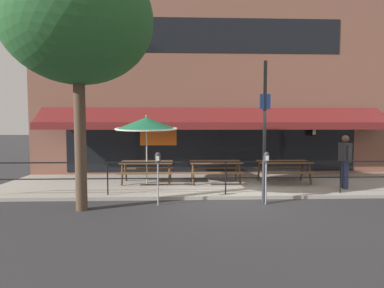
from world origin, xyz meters
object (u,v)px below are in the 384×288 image
object	(u,v)px
picnic_table_right	(284,166)
pedestrian_walking	(345,159)
picnic_table_left	(147,166)
parking_meter_far	(266,162)
parking_meter_near	(158,162)
picnic_table_centre	(215,166)
street_sign_pole	(265,131)
patio_umbrella_left	(146,124)
street_tree_curbside	(81,10)

from	to	relation	value
picnic_table_right	pedestrian_walking	xyz separation A→B (m)	(1.63, -0.99, 0.35)
picnic_table_left	pedestrian_walking	xyz separation A→B (m)	(6.45, -1.09, 0.35)
picnic_table_left	parking_meter_far	xyz separation A→B (m)	(3.47, -2.59, 0.44)
picnic_table_right	parking_meter_near	size ratio (longest dim) A/B	1.27
pedestrian_walking	picnic_table_left	bearing A→B (deg)	170.44
picnic_table_centre	parking_meter_near	xyz separation A→B (m)	(-1.82, -2.55, 0.44)
street_sign_pole	parking_meter_far	bearing A→B (deg)	-67.91
picnic_table_right	street_sign_pole	xyz separation A→B (m)	(-1.38, -2.41, 1.26)
patio_umbrella_left	parking_meter_near	size ratio (longest dim) A/B	1.67
street_sign_pole	parking_meter_near	bearing A→B (deg)	-178.50
picnic_table_right	patio_umbrella_left	distance (m)	5.04
picnic_table_right	parking_meter_near	world-z (taller)	parking_meter_near
parking_meter_near	street_tree_curbside	world-z (taller)	street_tree_curbside
picnic_table_centre	street_tree_curbside	size ratio (longest dim) A/B	0.27
street_tree_curbside	parking_meter_near	bearing A→B (deg)	14.02
parking_meter_far	street_tree_curbside	bearing A→B (deg)	-174.71
picnic_table_centre	parking_meter_near	size ratio (longest dim) A/B	1.27
parking_meter_far	street_sign_pole	world-z (taller)	street_sign_pole
parking_meter_far	pedestrian_walking	bearing A→B (deg)	26.75
pedestrian_walking	parking_meter_far	size ratio (longest dim) A/B	1.20
picnic_table_centre	parking_meter_far	xyz separation A→B (m)	(1.06, -2.56, 0.44)
street_sign_pole	street_tree_curbside	bearing A→B (deg)	-173.61
parking_meter_near	street_tree_curbside	distance (m)	4.15
pedestrian_walking	street_sign_pole	xyz separation A→B (m)	(-3.01, -1.41, 0.91)
picnic_table_left	picnic_table_centre	size ratio (longest dim) A/B	1.00
picnic_table_centre	picnic_table_right	xyz separation A→B (m)	(2.41, -0.07, 0.00)
pedestrian_walking	picnic_table_centre	bearing A→B (deg)	165.28
street_tree_curbside	pedestrian_walking	bearing A→B (deg)	14.20
picnic_table_centre	pedestrian_walking	xyz separation A→B (m)	(4.04, -1.06, 0.35)
parking_meter_near	pedestrian_walking	bearing A→B (deg)	14.25
patio_umbrella_left	parking_meter_far	distance (m)	4.44
parking_meter_far	street_sign_pole	bearing A→B (deg)	112.09
picnic_table_left	picnic_table_right	distance (m)	4.82
pedestrian_walking	parking_meter_far	xyz separation A→B (m)	(-2.98, -1.50, 0.09)
picnic_table_left	picnic_table_centre	bearing A→B (deg)	-0.58
picnic_table_left	parking_meter_far	distance (m)	4.35
picnic_table_left	picnic_table_centre	xyz separation A→B (m)	(2.41, -0.02, 0.00)
picnic_table_right	pedestrian_walking	distance (m)	1.94
parking_meter_far	street_sign_pole	size ratio (longest dim) A/B	0.37
picnic_table_centre	patio_umbrella_left	bearing A→B (deg)	-179.93
picnic_table_centre	parking_meter_far	size ratio (longest dim) A/B	1.27
pedestrian_walking	parking_meter_far	bearing A→B (deg)	-153.25
picnic_table_centre	parking_meter_near	distance (m)	3.17
patio_umbrella_left	parking_meter_near	xyz separation A→B (m)	(0.59, -2.55, -1.03)
patio_umbrella_left	street_tree_curbside	size ratio (longest dim) A/B	0.35
parking_meter_near	street_sign_pole	bearing A→B (deg)	1.50
parking_meter_near	street_tree_curbside	xyz separation A→B (m)	(-1.78, -0.44, 3.72)
picnic_table_left	patio_umbrella_left	xyz separation A→B (m)	(-0.00, -0.03, 1.47)
picnic_table_centre	picnic_table_right	distance (m)	2.41
picnic_table_left	street_sign_pole	size ratio (longest dim) A/B	0.47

